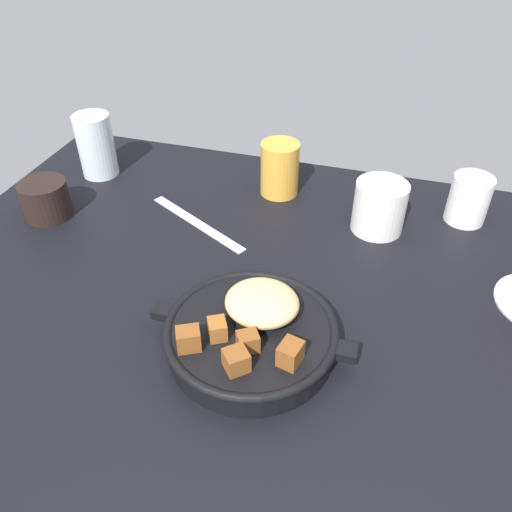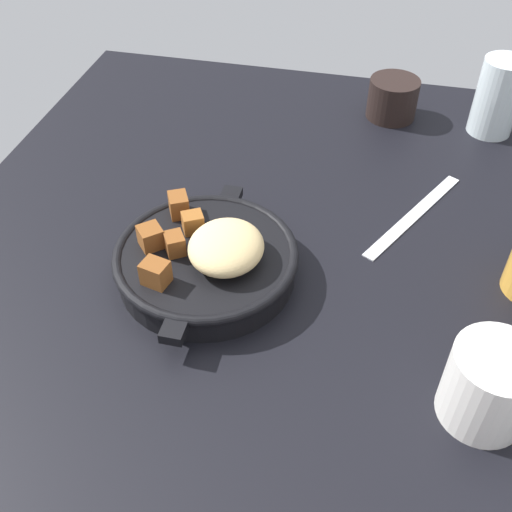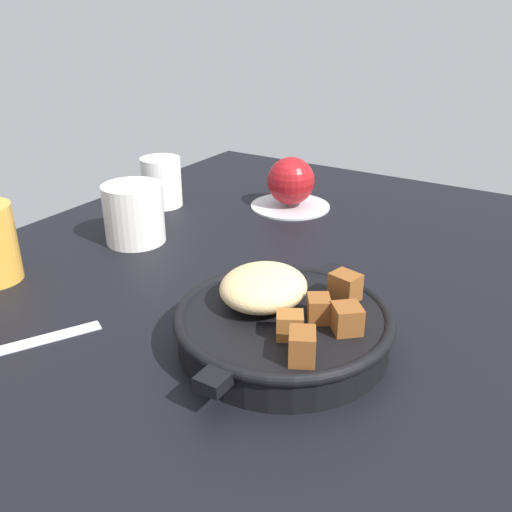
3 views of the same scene
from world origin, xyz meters
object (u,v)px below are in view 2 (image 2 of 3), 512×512
object	(u,v)px
butter_knife	(414,215)
water_glass_tall	(498,97)
cast_iron_skillet	(207,259)
coffee_mug_dark	(393,98)
ceramic_mug_white	(490,386)

from	to	relation	value
butter_knife	water_glass_tall	distance (cm)	26.27
cast_iron_skillet	butter_knife	world-z (taller)	cast_iron_skillet
coffee_mug_dark	ceramic_mug_white	bearing A→B (deg)	12.66
ceramic_mug_white	butter_knife	bearing A→B (deg)	-165.84
butter_knife	coffee_mug_dark	distance (cm)	25.24
cast_iron_skillet	coffee_mug_dark	xyz separation A→B (cm)	(-41.06, 18.14, 0.42)
water_glass_tall	ceramic_mug_white	size ratio (longest dim) A/B	1.40
cast_iron_skillet	water_glass_tall	world-z (taller)	water_glass_tall
cast_iron_skillet	water_glass_tall	distance (cm)	52.04
cast_iron_skillet	water_glass_tall	bearing A→B (deg)	140.29
butter_knife	coffee_mug_dark	bearing A→B (deg)	-140.66
water_glass_tall	ceramic_mug_white	bearing A→B (deg)	-3.53
butter_knife	coffee_mug_dark	size ratio (longest dim) A/B	2.79
cast_iron_skillet	water_glass_tall	xyz separation A→B (cm)	(-39.97, 33.19, 3.08)
water_glass_tall	coffee_mug_dark	bearing A→B (deg)	-94.16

